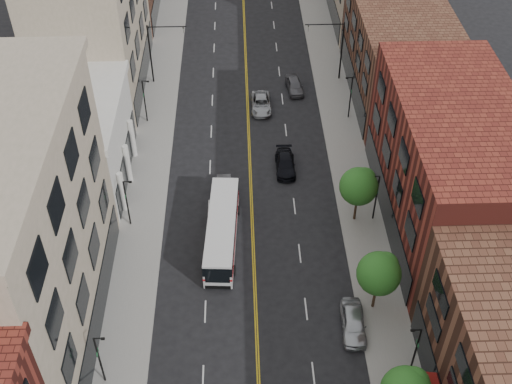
{
  "coord_description": "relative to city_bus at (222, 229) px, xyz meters",
  "views": [
    {
      "loc": [
        -1.0,
        -17.67,
        40.8
      ],
      "look_at": [
        0.29,
        22.48,
        5.0
      ],
      "focal_mm": 45.0,
      "sensor_mm": 36.0,
      "label": 1
    }
  ],
  "objects": [
    {
      "name": "bldg_l_far_a",
      "position": [
        -14.32,
        26.46,
        7.37
      ],
      "size": [
        10.0,
        20.0,
        18.0
      ],
      "primitive_type": "cube",
      "color": "gray",
      "rests_on": "ground"
    },
    {
      "name": "tree_r_3",
      "position": [
        12.07,
        2.53,
        2.49
      ],
      "size": [
        3.4,
        3.4,
        5.59
      ],
      "color": "black",
      "rests_on": "sidewalk_right"
    },
    {
      "name": "signal_mast_left",
      "position": [
        -7.59,
        26.46,
        3.01
      ],
      "size": [
        4.49,
        0.18,
        7.2
      ],
      "color": "black",
      "rests_on": "sidewalk_left"
    },
    {
      "name": "bldg_r_far_a",
      "position": [
        19.68,
        23.46,
        3.37
      ],
      "size": [
        10.0,
        20.0,
        10.0
      ],
      "primitive_type": "cube",
      "color": "#552F22",
      "rests_on": "ground"
    },
    {
      "name": "tree_r_2",
      "position": [
        12.07,
        -7.47,
        2.49
      ],
      "size": [
        3.4,
        3.4,
        5.59
      ],
      "color": "black",
      "rests_on": "sidewalk_right"
    },
    {
      "name": "car_lane_a",
      "position": [
        6.16,
        9.89,
        -0.96
      ],
      "size": [
        1.9,
        4.65,
        1.35
      ],
      "primitive_type": "imported",
      "rotation": [
        0.0,
        0.0,
        0.0
      ],
      "color": "black",
      "rests_on": "ground"
    },
    {
      "name": "lamp_r_1",
      "position": [
        13.63,
        -13.54,
        1.34
      ],
      "size": [
        0.81,
        0.55,
        5.05
      ],
      "color": "black",
      "rests_on": "sidewalk_right"
    },
    {
      "name": "car_lane_b",
      "position": [
        4.18,
        20.6,
        -0.96
      ],
      "size": [
        2.25,
        4.85,
        1.34
      ],
      "primitive_type": "imported",
      "rotation": [
        0.0,
        0.0,
        0.0
      ],
      "color": "#9FA3A7",
      "rests_on": "ground"
    },
    {
      "name": "lamp_r_2",
      "position": [
        13.63,
        2.46,
        1.34
      ],
      "size": [
        0.81,
        0.55,
        5.05
      ],
      "color": "black",
      "rests_on": "sidewalk_right"
    },
    {
      "name": "lamp_l_2",
      "position": [
        -8.27,
        2.46,
        1.34
      ],
      "size": [
        0.81,
        0.55,
        5.05
      ],
      "color": "black",
      "rests_on": "sidewalk_left"
    },
    {
      "name": "city_bus",
      "position": [
        0.0,
        0.0,
        0.0
      ],
      "size": [
        3.13,
        11.06,
        2.81
      ],
      "rotation": [
        0.0,
        0.0,
        -0.06
      ],
      "color": "silver",
      "rests_on": "ground"
    },
    {
      "name": "lamp_r_3",
      "position": [
        13.63,
        18.46,
        1.34
      ],
      "size": [
        0.81,
        0.55,
        5.05
      ],
      "color": "black",
      "rests_on": "sidewalk_right"
    },
    {
      "name": "lamp_l_1",
      "position": [
        -8.27,
        -13.54,
        1.34
      ],
      "size": [
        0.81,
        0.55,
        5.05
      ],
      "color": "black",
      "rests_on": "sidewalk_left"
    },
    {
      "name": "sidewalk_right",
      "position": [
        12.68,
        13.46,
        -1.56
      ],
      "size": [
        4.0,
        110.0,
        0.15
      ],
      "primitive_type": "cube",
      "color": "gray",
      "rests_on": "ground"
    },
    {
      "name": "car_parked_far",
      "position": [
        10.08,
        -9.57,
        -0.86
      ],
      "size": [
        2.03,
        4.62,
        1.55
      ],
      "primitive_type": "imported",
      "rotation": [
        0.0,
        0.0,
        -0.04
      ],
      "color": "silver",
      "rests_on": "ground"
    },
    {
      "name": "bldg_l_tanoffice",
      "position": [
        -14.32,
        -8.54,
        7.37
      ],
      "size": [
        10.0,
        22.0,
        18.0
      ],
      "primitive_type": "cube",
      "color": "gray",
      "rests_on": "ground"
    },
    {
      "name": "bldg_r_mid",
      "position": [
        19.68,
        2.46,
        4.37
      ],
      "size": [
        10.0,
        22.0,
        12.0
      ],
      "primitive_type": "cube",
      "color": "maroon",
      "rests_on": "ground"
    },
    {
      "name": "car_lane_behind",
      "position": [
        0.08,
        6.64,
        -0.99
      ],
      "size": [
        1.38,
        3.9,
        1.28
      ],
      "primitive_type": "imported",
      "rotation": [
        0.0,
        0.0,
        3.15
      ],
      "color": "#55545A",
      "rests_on": "ground"
    },
    {
      "name": "lamp_l_3",
      "position": [
        -8.27,
        18.46,
        1.34
      ],
      "size": [
        0.81,
        0.55,
        5.05
      ],
      "color": "black",
      "rests_on": "sidewalk_left"
    },
    {
      "name": "sidewalk_left",
      "position": [
        -7.32,
        13.46,
        -1.56
      ],
      "size": [
        4.0,
        110.0,
        0.15
      ],
      "primitive_type": "cube",
      "color": "gray",
      "rests_on": "ground"
    },
    {
      "name": "car_lane_c",
      "position": [
        8.18,
        24.16,
        -0.91
      ],
      "size": [
        2.15,
        4.38,
        1.44
      ],
      "primitive_type": "imported",
      "rotation": [
        0.0,
        0.0,
        0.11
      ],
      "color": "#56565C",
      "rests_on": "ground"
    },
    {
      "name": "bldg_l_white",
      "position": [
        -14.32,
        9.46,
        2.37
      ],
      "size": [
        10.0,
        14.0,
        8.0
      ],
      "primitive_type": "cube",
      "color": "silver",
      "rests_on": "ground"
    },
    {
      "name": "signal_mast_right",
      "position": [
        12.94,
        26.46,
        3.01
      ],
      "size": [
        4.49,
        0.18,
        7.2
      ],
      "color": "black",
      "rests_on": "sidewalk_right"
    }
  ]
}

